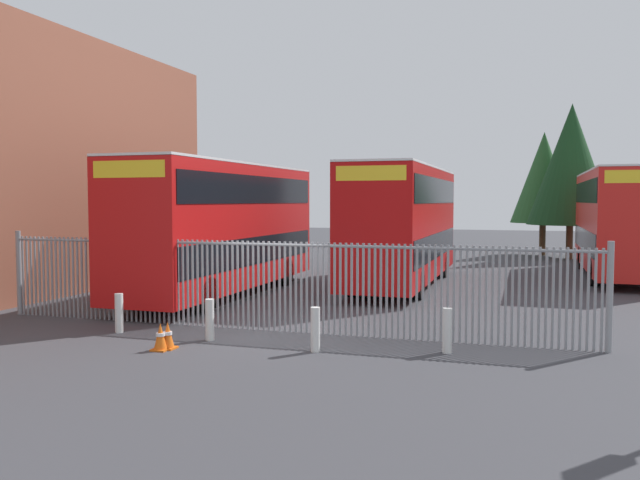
% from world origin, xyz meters
% --- Properties ---
extents(ground_plane, '(100.00, 100.00, 0.00)m').
position_xyz_m(ground_plane, '(0.00, 8.00, 0.00)').
color(ground_plane, '#3D3D42').
extents(palisade_fence, '(15.37, 0.14, 2.35)m').
position_xyz_m(palisade_fence, '(0.03, 0.00, 1.18)').
color(palisade_fence, gray).
rests_on(palisade_fence, ground).
extents(double_decker_bus_near_gate, '(2.54, 10.81, 4.42)m').
position_xyz_m(double_decker_bus_near_gate, '(-3.80, 5.14, 2.42)').
color(double_decker_bus_near_gate, red).
rests_on(double_decker_bus_near_gate, ground).
extents(double_decker_bus_behind_fence_left, '(2.54, 10.81, 4.42)m').
position_xyz_m(double_decker_bus_behind_fence_left, '(1.54, 9.46, 2.42)').
color(double_decker_bus_behind_fence_left, '#B70C0C').
rests_on(double_decker_bus_behind_fence_left, ground).
extents(double_decker_bus_behind_fence_right, '(2.54, 10.81, 4.42)m').
position_xyz_m(double_decker_bus_behind_fence_right, '(9.49, 14.81, 2.42)').
color(double_decker_bus_behind_fence_right, red).
rests_on(double_decker_bus_behind_fence_right, ground).
extents(bollard_near_left, '(0.20, 0.20, 0.95)m').
position_xyz_m(bollard_near_left, '(-3.40, -1.33, 0.47)').
color(bollard_near_left, silver).
rests_on(bollard_near_left, ground).
extents(bollard_center_front, '(0.20, 0.20, 0.95)m').
position_xyz_m(bollard_center_front, '(-0.90, -1.47, 0.47)').
color(bollard_center_front, silver).
rests_on(bollard_center_front, ground).
extents(bollard_near_right, '(0.20, 0.20, 0.95)m').
position_xyz_m(bollard_near_right, '(1.75, -1.82, 0.47)').
color(bollard_near_right, silver).
rests_on(bollard_near_right, ground).
extents(bollard_far_right, '(0.20, 0.20, 0.95)m').
position_xyz_m(bollard_far_right, '(4.42, -1.07, 0.47)').
color(bollard_far_right, silver).
rests_on(bollard_far_right, ground).
extents(traffic_cone_by_gate, '(0.34, 0.34, 0.59)m').
position_xyz_m(traffic_cone_by_gate, '(-1.43, -2.70, 0.29)').
color(traffic_cone_by_gate, orange).
rests_on(traffic_cone_by_gate, ground).
extents(traffic_cone_mid_forecourt, '(0.34, 0.34, 0.59)m').
position_xyz_m(traffic_cone_mid_forecourt, '(-1.36, -2.53, 0.29)').
color(traffic_cone_mid_forecourt, orange).
rests_on(traffic_cone_mid_forecourt, ground).
extents(tree_tall_back, '(4.56, 4.56, 8.40)m').
position_xyz_m(tree_tall_back, '(8.13, 23.12, 5.14)').
color(tree_tall_back, '#4C3823').
rests_on(tree_tall_back, ground).
extents(tree_short_side, '(3.67, 3.67, 7.14)m').
position_xyz_m(tree_short_side, '(6.78, 25.35, 4.51)').
color(tree_short_side, '#4C3823').
rests_on(tree_short_side, ground).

